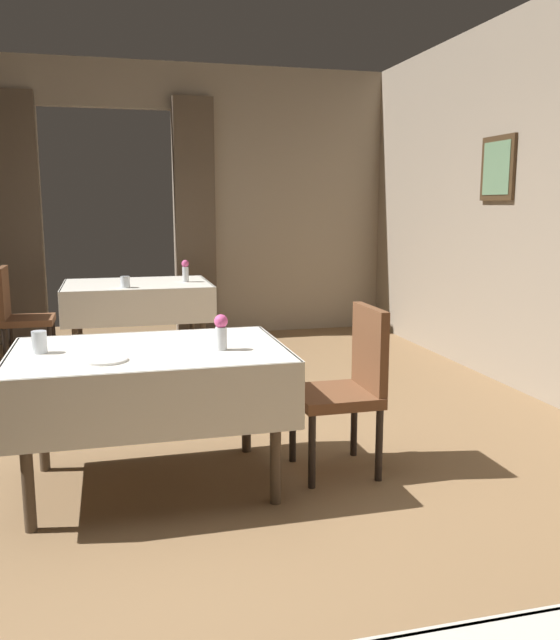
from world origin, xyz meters
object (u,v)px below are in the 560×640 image
object	(u,v)px
dining_table_mid	(150,369)
plate_mid_b	(105,360)
dining_table_far	(137,293)
flower_vase_mid	(221,331)
chair_mid_right	(349,381)
chair_far_left	(19,312)
glass_mid_c	(39,342)
glass_far_b	(125,282)
flower_vase_far	(185,270)

from	to	relation	value
dining_table_mid	plate_mid_b	size ratio (longest dim) A/B	6.61
dining_table_far	flower_vase_mid	bearing A→B (deg)	-84.53
flower_vase_mid	plate_mid_b	xyz separation A→B (m)	(-0.58, -0.10, -0.09)
dining_table_far	chair_mid_right	world-z (taller)	chair_mid_right
chair_far_left	glass_mid_c	distance (m)	2.97
dining_table_far	chair_mid_right	size ratio (longest dim) A/B	1.46
chair_mid_right	glass_far_b	size ratio (longest dim) A/B	9.00
chair_far_left	flower_vase_mid	distance (m)	3.38
dining_table_far	flower_vase_far	size ratio (longest dim) A/B	6.44
dining_table_far	chair_mid_right	bearing A→B (deg)	-71.25
plate_mid_b	flower_vase_mid	bearing A→B (deg)	10.10
chair_mid_right	plate_mid_b	world-z (taller)	chair_mid_right
chair_mid_right	dining_table_far	bearing A→B (deg)	108.75
dining_table_mid	flower_vase_mid	size ratio (longest dim) A/B	7.57
dining_table_far	glass_far_b	xyz separation A→B (m)	(-0.11, -0.35, 0.15)
chair_far_left	flower_vase_far	xyz separation A→B (m)	(1.52, -0.02, 0.35)
dining_table_far	chair_far_left	size ratio (longest dim) A/B	1.46
plate_mid_b	flower_vase_far	bearing A→B (deg)	76.82
dining_table_mid	glass_far_b	xyz separation A→B (m)	(-0.05, 2.62, 0.16)
glass_mid_c	flower_vase_mid	bearing A→B (deg)	-9.90
dining_table_far	glass_mid_c	distance (m)	3.00
chair_far_left	flower_vase_mid	size ratio (longest dim) A/B	5.03
dining_table_mid	flower_vase_far	distance (m)	2.98
dining_table_mid	chair_mid_right	xyz separation A→B (m)	(1.08, -0.05, -0.13)
dining_table_mid	chair_far_left	distance (m)	3.12
flower_vase_mid	glass_mid_c	xyz separation A→B (m)	(-0.89, 0.16, -0.04)
dining_table_mid	flower_vase_mid	distance (m)	0.43
dining_table_mid	flower_vase_far	xyz separation A→B (m)	(0.52, 2.93, 0.22)
dining_table_mid	glass_far_b	bearing A→B (deg)	91.15
glass_mid_c	chair_far_left	bearing A→B (deg)	99.10
dining_table_mid	dining_table_far	world-z (taller)	same
dining_table_mid	dining_table_far	bearing A→B (deg)	88.81
flower_vase_mid	chair_mid_right	bearing A→B (deg)	5.83
glass_far_b	chair_mid_right	bearing A→B (deg)	-66.91
dining_table_far	glass_mid_c	bearing A→B (deg)	-101.51
plate_mid_b	glass_mid_c	xyz separation A→B (m)	(-0.32, 0.26, 0.05)
glass_mid_c	glass_far_b	size ratio (longest dim) A/B	1.09
flower_vase_mid	flower_vase_far	bearing A→B (deg)	86.96
dining_table_far	plate_mid_b	size ratio (longest dim) A/B	6.42
chair_mid_right	flower_vase_far	bearing A→B (deg)	100.75
dining_table_mid	flower_vase_mid	bearing A→B (deg)	-18.72
plate_mid_b	dining_table_mid	bearing A→B (deg)	45.62
plate_mid_b	chair_far_left	bearing A→B (deg)	103.87
plate_mid_b	glass_far_b	world-z (taller)	glass_far_b
glass_mid_c	flower_vase_far	size ratio (longest dim) A/B	0.53
plate_mid_b	glass_mid_c	distance (m)	0.41
flower_vase_mid	flower_vase_far	distance (m)	3.05
dining_table_mid	glass_mid_c	bearing A→B (deg)	176.29
flower_vase_mid	plate_mid_b	distance (m)	0.59
dining_table_mid	plate_mid_b	bearing A→B (deg)	-134.38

